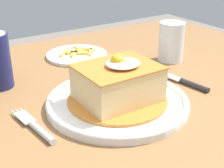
# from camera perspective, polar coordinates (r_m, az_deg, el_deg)

# --- Properties ---
(dining_table) EXTENTS (1.22, 0.87, 0.75)m
(dining_table) POSITION_cam_1_polar(r_m,az_deg,el_deg) (0.77, -1.35, -9.16)
(dining_table) COLOR olive
(dining_table) RESTS_ON ground_plane
(main_plate) EXTENTS (0.29, 0.29, 0.02)m
(main_plate) POSITION_cam_1_polar(r_m,az_deg,el_deg) (0.66, 0.96, -3.05)
(main_plate) COLOR white
(main_plate) RESTS_ON dining_table
(sandwich_meal) EXTENTS (0.20, 0.20, 0.10)m
(sandwich_meal) POSITION_cam_1_polar(r_m,az_deg,el_deg) (0.64, 1.01, -0.05)
(sandwich_meal) COLOR orange
(sandwich_meal) RESTS_ON main_plate
(fork) EXTENTS (0.03, 0.14, 0.01)m
(fork) POSITION_cam_1_polar(r_m,az_deg,el_deg) (0.60, -13.08, -7.36)
(fork) COLOR silver
(fork) RESTS_ON dining_table
(knife) EXTENTS (0.04, 0.17, 0.01)m
(knife) POSITION_cam_1_polar(r_m,az_deg,el_deg) (0.77, 12.71, 0.34)
(knife) COLOR #262628
(knife) RESTS_ON dining_table
(drinking_glass) EXTENTS (0.07, 0.07, 0.10)m
(drinking_glass) POSITION_cam_1_polar(r_m,az_deg,el_deg) (0.90, 10.25, 6.83)
(drinking_glass) COLOR #3F2314
(drinking_glass) RESTS_ON dining_table
(side_plate_fries) EXTENTS (0.17, 0.17, 0.02)m
(side_plate_fries) POSITION_cam_1_polar(r_m,az_deg,el_deg) (0.93, -6.14, 5.08)
(side_plate_fries) COLOR white
(side_plate_fries) RESTS_ON dining_table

